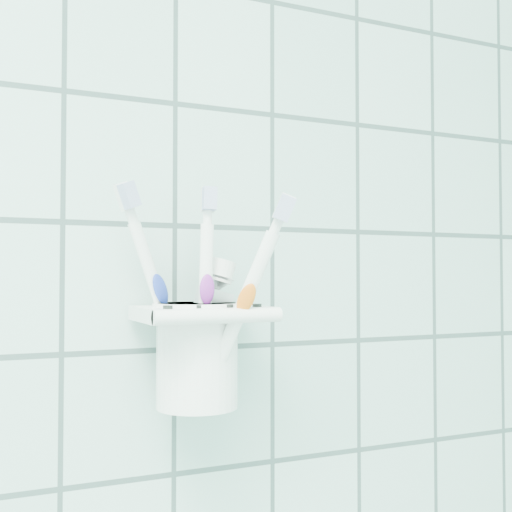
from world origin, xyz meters
The scene contains 6 objects.
holder_bracket centered at (0.63, 1.15, 1.28)m, with size 0.11×0.10×0.03m.
cup centered at (0.63, 1.16, 1.25)m, with size 0.08×0.08×0.09m.
toothbrush_pink centered at (0.63, 1.17, 1.31)m, with size 0.07×0.03×0.20m.
toothbrush_blue centered at (0.63, 1.14, 1.31)m, with size 0.02×0.02×0.19m.
toothbrush_orange centered at (0.63, 1.14, 1.31)m, with size 0.06×0.06×0.19m.
toothpaste_tube centered at (0.62, 1.16, 1.28)m, with size 0.06×0.03×0.13m.
Camera 1 is at (0.44, 0.61, 1.32)m, focal length 45.00 mm.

